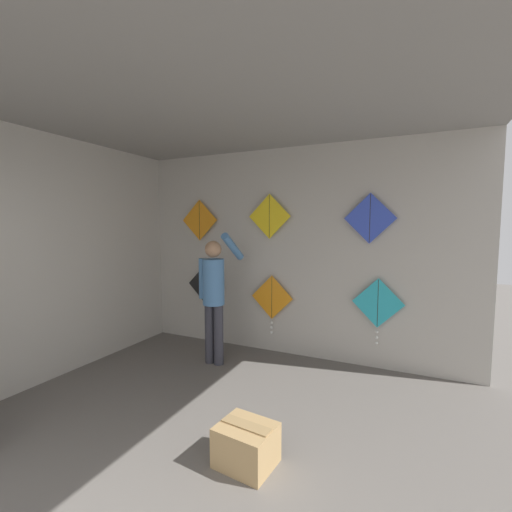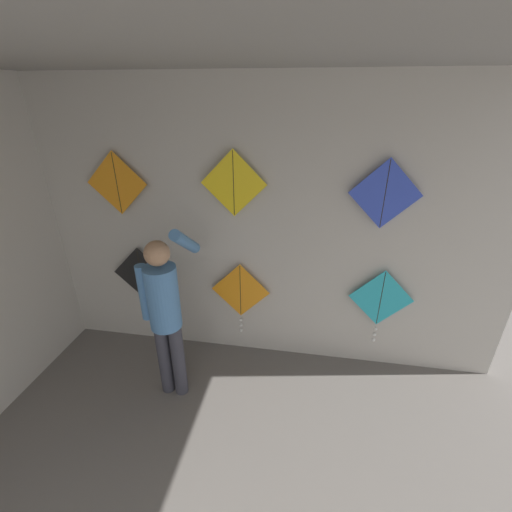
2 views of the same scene
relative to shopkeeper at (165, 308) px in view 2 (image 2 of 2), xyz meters
The scene contains 9 objects.
back_panel 1.07m from the shopkeeper, 50.10° to the left, with size 4.96×0.06×2.80m, color #BCB7AD.
ceiling_slab 2.35m from the shopkeeper, 64.18° to the right, with size 4.96×4.80×0.04m, color gray.
shopkeeper is the anchor object (origin of this frame).
kite_0 0.86m from the shopkeeper, 130.52° to the left, with size 0.61×0.01×0.61m.
kite_1 0.86m from the shopkeeper, 51.24° to the left, with size 0.61×0.04×0.82m.
kite_2 2.02m from the shopkeeper, 18.87° to the left, with size 0.61×0.04×0.82m.
kite_3 1.29m from the shopkeeper, 134.90° to the left, with size 0.61×0.01×0.61m.
kite_4 1.25m from the shopkeeper, 53.48° to the left, with size 0.61×0.01×0.61m.
kite_5 2.11m from the shopkeeper, 20.07° to the left, with size 0.61×0.01×0.61m.
Camera 2 is at (0.56, 0.98, 2.62)m, focal length 24.00 mm.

